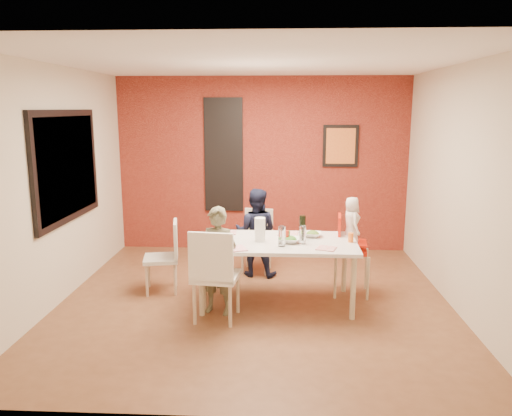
{
  "coord_description": "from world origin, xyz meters",
  "views": [
    {
      "loc": [
        0.29,
        -5.51,
        2.21
      ],
      "look_at": [
        0.0,
        0.3,
        1.05
      ],
      "focal_mm": 35.0,
      "sensor_mm": 36.0,
      "label": 1
    }
  ],
  "objects_px": {
    "child_far": "(256,232)",
    "chair_left": "(167,252)",
    "wine_bottle": "(302,228)",
    "dining_table": "(278,246)",
    "chair_near": "(214,271)",
    "paper_towel_roll": "(260,229)",
    "chair_far": "(258,236)",
    "high_chair": "(348,247)",
    "child_near": "(218,261)",
    "toddler": "(351,223)"
  },
  "relations": [
    {
      "from": "chair_left",
      "to": "child_far",
      "type": "height_order",
      "value": "child_far"
    },
    {
      "from": "chair_far",
      "to": "child_near",
      "type": "xyz_separation_m",
      "value": [
        -0.36,
        -1.52,
        0.12
      ]
    },
    {
      "from": "dining_table",
      "to": "chair_far",
      "type": "relative_size",
      "value": 2.1
    },
    {
      "from": "child_near",
      "to": "paper_towel_roll",
      "type": "distance_m",
      "value": 0.6
    },
    {
      "from": "dining_table",
      "to": "high_chair",
      "type": "relative_size",
      "value": 1.85
    },
    {
      "from": "wine_bottle",
      "to": "child_far",
      "type": "bearing_deg",
      "value": 123.07
    },
    {
      "from": "wine_bottle",
      "to": "dining_table",
      "type": "bearing_deg",
      "value": -163.84
    },
    {
      "from": "chair_far",
      "to": "child_near",
      "type": "height_order",
      "value": "child_near"
    },
    {
      "from": "high_chair",
      "to": "paper_towel_roll",
      "type": "distance_m",
      "value": 1.14
    },
    {
      "from": "high_chair",
      "to": "dining_table",
      "type": "bearing_deg",
      "value": 118.17
    },
    {
      "from": "chair_near",
      "to": "wine_bottle",
      "type": "relative_size",
      "value": 3.58
    },
    {
      "from": "chair_far",
      "to": "toddler",
      "type": "relative_size",
      "value": 1.37
    },
    {
      "from": "dining_table",
      "to": "child_near",
      "type": "bearing_deg",
      "value": -153.86
    },
    {
      "from": "chair_near",
      "to": "high_chair",
      "type": "relative_size",
      "value": 1.03
    },
    {
      "from": "paper_towel_roll",
      "to": "chair_far",
      "type": "bearing_deg",
      "value": 93.95
    },
    {
      "from": "chair_far",
      "to": "chair_near",
      "type": "bearing_deg",
      "value": -93.02
    },
    {
      "from": "dining_table",
      "to": "high_chair",
      "type": "xyz_separation_m",
      "value": [
        0.84,
        0.34,
        -0.09
      ]
    },
    {
      "from": "dining_table",
      "to": "child_far",
      "type": "xyz_separation_m",
      "value": [
        -0.3,
        0.97,
        -0.08
      ]
    },
    {
      "from": "chair_far",
      "to": "chair_left",
      "type": "xyz_separation_m",
      "value": [
        -1.06,
        -0.89,
        0.02
      ]
    },
    {
      "from": "wine_bottle",
      "to": "child_near",
      "type": "bearing_deg",
      "value": -156.75
    },
    {
      "from": "high_chair",
      "to": "toddler",
      "type": "height_order",
      "value": "toddler"
    },
    {
      "from": "dining_table",
      "to": "chair_near",
      "type": "relative_size",
      "value": 1.79
    },
    {
      "from": "chair_near",
      "to": "child_near",
      "type": "bearing_deg",
      "value": -85.42
    },
    {
      "from": "high_chair",
      "to": "child_far",
      "type": "xyz_separation_m",
      "value": [
        -1.14,
        0.63,
        0.01
      ]
    },
    {
      "from": "chair_near",
      "to": "chair_left",
      "type": "height_order",
      "value": "chair_near"
    },
    {
      "from": "chair_far",
      "to": "toddler",
      "type": "bearing_deg",
      "value": -28.15
    },
    {
      "from": "child_far",
      "to": "toddler",
      "type": "bearing_deg",
      "value": 160.25
    },
    {
      "from": "child_near",
      "to": "wine_bottle",
      "type": "distance_m",
      "value": 1.04
    },
    {
      "from": "dining_table",
      "to": "toddler",
      "type": "height_order",
      "value": "toddler"
    },
    {
      "from": "chair_near",
      "to": "wine_bottle",
      "type": "bearing_deg",
      "value": -138.22
    },
    {
      "from": "dining_table",
      "to": "chair_left",
      "type": "relative_size",
      "value": 2.04
    },
    {
      "from": "paper_towel_roll",
      "to": "chair_near",
      "type": "bearing_deg",
      "value": -129.48
    },
    {
      "from": "child_near",
      "to": "dining_table",
      "type": "bearing_deg",
      "value": 42.66
    },
    {
      "from": "toddler",
      "to": "paper_towel_roll",
      "type": "bearing_deg",
      "value": 94.48
    },
    {
      "from": "high_chair",
      "to": "wine_bottle",
      "type": "bearing_deg",
      "value": 120.94
    },
    {
      "from": "chair_left",
      "to": "child_far",
      "type": "distance_m",
      "value": 1.24
    },
    {
      "from": "chair_near",
      "to": "paper_towel_roll",
      "type": "relative_size",
      "value": 3.72
    },
    {
      "from": "chair_left",
      "to": "paper_towel_roll",
      "type": "xyz_separation_m",
      "value": [
        1.14,
        -0.33,
        0.38
      ]
    },
    {
      "from": "chair_far",
      "to": "child_far",
      "type": "height_order",
      "value": "child_far"
    },
    {
      "from": "dining_table",
      "to": "child_near",
      "type": "distance_m",
      "value": 0.72
    },
    {
      "from": "dining_table",
      "to": "chair_left",
      "type": "distance_m",
      "value": 1.4
    },
    {
      "from": "dining_table",
      "to": "child_far",
      "type": "bearing_deg",
      "value": 107.07
    },
    {
      "from": "chair_near",
      "to": "toddler",
      "type": "distance_m",
      "value": 1.8
    },
    {
      "from": "child_far",
      "to": "chair_left",
      "type": "bearing_deg",
      "value": 40.45
    },
    {
      "from": "chair_left",
      "to": "paper_towel_roll",
      "type": "distance_m",
      "value": 1.25
    },
    {
      "from": "chair_far",
      "to": "high_chair",
      "type": "bearing_deg",
      "value": -28.6
    },
    {
      "from": "chair_near",
      "to": "paper_towel_roll",
      "type": "distance_m",
      "value": 0.78
    },
    {
      "from": "child_near",
      "to": "toddler",
      "type": "bearing_deg",
      "value": 39.88
    },
    {
      "from": "dining_table",
      "to": "child_far",
      "type": "relative_size",
      "value": 1.51
    },
    {
      "from": "dining_table",
      "to": "child_far",
      "type": "distance_m",
      "value": 1.02
    }
  ]
}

